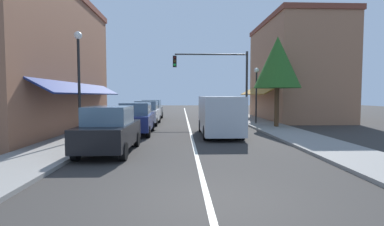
{
  "coord_description": "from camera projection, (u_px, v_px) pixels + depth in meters",
  "views": [
    {
      "loc": [
        -0.55,
        -5.6,
        2.18
      ],
      "look_at": [
        0.17,
        13.39,
        1.02
      ],
      "focal_mm": 27.02,
      "sensor_mm": 36.0,
      "label": 1
    }
  ],
  "objects": [
    {
      "name": "ground_plane",
      "position": [
        188.0,
        122.0,
        23.7
      ],
      "size": [
        80.0,
        80.0,
        0.0
      ],
      "primitive_type": "plane",
      "color": "#33302D"
    },
    {
      "name": "sidewalk_left",
      "position": [
        120.0,
        121.0,
        23.49
      ],
      "size": [
        2.6,
        56.0,
        0.12
      ],
      "primitive_type": "cube",
      "color": "gray",
      "rests_on": "ground"
    },
    {
      "name": "sidewalk_right",
      "position": [
        254.0,
        121.0,
        23.9
      ],
      "size": [
        2.6,
        56.0,
        0.12
      ],
      "primitive_type": "cube",
      "color": "gray",
      "rests_on": "ground"
    },
    {
      "name": "lane_center_stripe",
      "position": [
        188.0,
        122.0,
        23.7
      ],
      "size": [
        0.14,
        52.0,
        0.01
      ],
      "primitive_type": "cube",
      "color": "silver",
      "rests_on": "ground"
    },
    {
      "name": "storefront_left_block",
      "position": [
        41.0,
        60.0,
        17.12
      ],
      "size": [
        5.43,
        14.2,
        8.55
      ],
      "color": "#8E5B42",
      "rests_on": "ground"
    },
    {
      "name": "storefront_right_block",
      "position": [
        296.0,
        71.0,
        25.79
      ],
      "size": [
        7.09,
        10.2,
        8.75
      ],
      "color": "#9E6B4C",
      "rests_on": "ground"
    },
    {
      "name": "parked_car_nearest_left",
      "position": [
        110.0,
        130.0,
        10.91
      ],
      "size": [
        1.81,
        4.11,
        1.77
      ],
      "rotation": [
        0.0,
        0.0,
        -0.01
      ],
      "color": "black",
      "rests_on": "ground"
    },
    {
      "name": "parked_car_second_left",
      "position": [
        136.0,
        119.0,
        16.18
      ],
      "size": [
        1.85,
        4.14,
        1.77
      ],
      "rotation": [
        0.0,
        0.0,
        0.02
      ],
      "color": "navy",
      "rests_on": "ground"
    },
    {
      "name": "parked_car_third_left",
      "position": [
        147.0,
        113.0,
        21.51
      ],
      "size": [
        1.82,
        4.12,
        1.77
      ],
      "rotation": [
        0.0,
        0.0,
        -0.01
      ],
      "color": "silver",
      "rests_on": "ground"
    },
    {
      "name": "parked_car_far_left",
      "position": [
        152.0,
        110.0,
        26.26
      ],
      "size": [
        1.83,
        4.13,
        1.77
      ],
      "rotation": [
        0.0,
        0.0,
        -0.01
      ],
      "color": "#4C5156",
      "rests_on": "ground"
    },
    {
      "name": "van_in_lane",
      "position": [
        219.0,
        115.0,
        15.61
      ],
      "size": [
        2.02,
        5.19,
        2.12
      ],
      "rotation": [
        0.0,
        0.0,
        0.0
      ],
      "color": "#B2B7BC",
      "rests_on": "ground"
    },
    {
      "name": "traffic_signal_mast_arm",
      "position": [
        221.0,
        73.0,
        23.34
      ],
      "size": [
        6.09,
        0.5,
        5.74
      ],
      "color": "#333333",
      "rests_on": "ground"
    },
    {
      "name": "street_lamp_left_near",
      "position": [
        79.0,
        69.0,
        13.1
      ],
      "size": [
        0.36,
        0.36,
        5.07
      ],
      "color": "black",
      "rests_on": "ground"
    },
    {
      "name": "street_lamp_right_mid",
      "position": [
        256.0,
        86.0,
        21.38
      ],
      "size": [
        0.36,
        0.36,
        4.22
      ],
      "color": "black",
      "rests_on": "ground"
    },
    {
      "name": "tree_right_near",
      "position": [
        277.0,
        63.0,
        19.04
      ],
      "size": [
        3.08,
        3.08,
        6.05
      ],
      "color": "#4C331E",
      "rests_on": "ground"
    }
  ]
}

